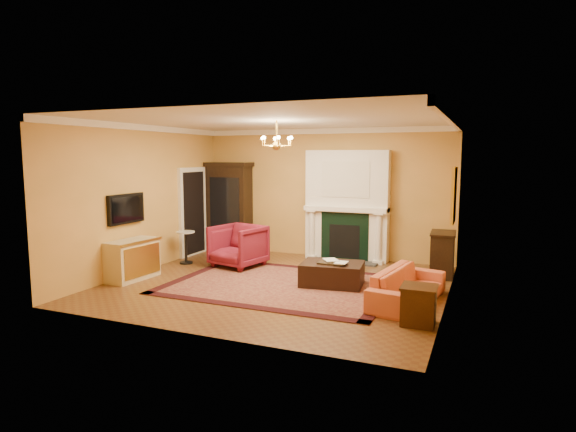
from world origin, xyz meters
The scene contains 26 objects.
floor centered at (0.00, 0.00, -0.01)m, with size 6.00×5.50×0.02m, color brown.
ceiling centered at (0.00, 0.00, 3.01)m, with size 6.00×5.50×0.02m, color silver.
wall_back centered at (0.00, 2.76, 1.50)m, with size 6.00×0.02×3.00m, color #DCA04F.
wall_front centered at (0.00, -2.76, 1.50)m, with size 6.00×0.02×3.00m, color #DCA04F.
wall_left centered at (-3.01, 0.00, 1.50)m, with size 0.02×5.50×3.00m, color #DCA04F.
wall_right centered at (3.01, 0.00, 1.50)m, with size 0.02×5.50×3.00m, color #DCA04F.
fireplace centered at (0.60, 2.57, 1.19)m, with size 1.90×0.70×2.50m.
crown_molding centered at (0.00, 0.96, 2.94)m, with size 6.00×5.50×0.12m.
doorway centered at (-2.95, 1.70, 1.05)m, with size 0.08×1.05×2.10m.
tv_panel centered at (-2.95, -0.60, 1.35)m, with size 0.09×0.95×0.58m.
gilt_mirror centered at (2.97, 1.40, 1.65)m, with size 0.06×0.76×1.05m.
chandelier centered at (0.00, 0.00, 2.61)m, with size 0.63×0.55×0.53m.
oriental_rug centered at (0.09, -0.03, 0.01)m, with size 4.03×3.02×0.02m, color #440E11.
china_cabinet centered at (-2.40, 2.49, 1.06)m, with size 1.06×0.48×2.12m, color black.
wingback_armchair centered at (-1.35, 0.98, 0.50)m, with size 0.97×0.91×1.00m, color maroon.
pedestal_table centered at (-2.56, 0.81, 0.42)m, with size 0.40×0.40×0.72m.
commode centered at (-2.73, -0.74, 0.38)m, with size 0.49×1.03×0.77m, color beige.
coral_sofa centered at (2.42, -0.25, 0.37)m, with size 1.90×0.55×0.74m, color #BD573C.
end_table centered at (2.72, -1.20, 0.26)m, with size 0.46×0.46×0.53m, color #331D0D.
console_table centered at (2.78, 1.80, 0.43)m, with size 0.44×0.76×0.85m, color black.
leather_ottoman centered at (0.97, 0.30, 0.22)m, with size 1.10×0.80×0.41m, color black.
ottoman_tray centered at (0.98, 0.24, 0.44)m, with size 0.45×0.35×0.03m, color black.
book_a centered at (0.86, 0.23, 0.61)m, with size 0.23×0.03×0.31m, color gray.
book_b centered at (1.07, 0.18, 0.60)m, with size 0.21×0.02×0.29m, color gray.
topiary_left centered at (-0.01, 2.53, 1.45)m, with size 0.15×0.15×0.40m.
topiary_right centered at (1.28, 2.53, 1.45)m, with size 0.15×0.15×0.41m.
Camera 1 is at (3.54, -7.98, 2.37)m, focal length 30.00 mm.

